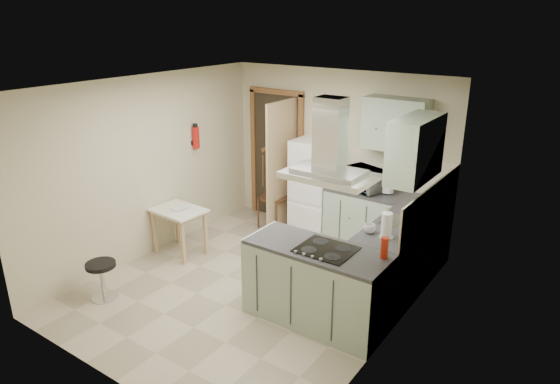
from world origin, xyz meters
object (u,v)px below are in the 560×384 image
Objects in this scene: extractor_hood at (329,176)px; stool at (103,280)px; peninsula at (317,285)px; bentwood_chair at (274,197)px; drop_leaf_table at (180,231)px; fridge at (315,188)px; microwave at (365,179)px.

stool is at bearing -156.58° from extractor_hood.
bentwood_chair is (-1.88, 1.84, 0.06)m from peninsula.
fridge is at bearing 56.88° from drop_leaf_table.
peninsula is 1.52× the size of bentwood_chair.
peninsula is at bearing -58.26° from fridge.
stool is at bearing -110.18° from fridge.
drop_leaf_table is at bearing 94.36° from stool.
drop_leaf_table is at bearing -126.54° from fridge.
extractor_hood is at bearing 23.42° from stool.
peninsula reaches higher than drop_leaf_table.
drop_leaf_table is at bearing 172.30° from peninsula.
microwave is (0.81, -0.02, 0.31)m from fridge.
bentwood_chair is at bearing -155.69° from microwave.
drop_leaf_table is (-2.55, 0.33, -1.38)m from extractor_hood.
fridge is at bearing 69.82° from stool.
fridge is 2.09m from drop_leaf_table.
drop_leaf_table is 1.52× the size of stool.
fridge is 0.71m from bentwood_chair.
extractor_hood is 3.05m from stool.
bentwood_chair reaches higher than stool.
extractor_hood reaches higher than bentwood_chair.
drop_leaf_table is 0.70× the size of bentwood_chair.
extractor_hood is at bearing 0.00° from peninsula.
stool is (0.11, -1.39, -0.10)m from drop_leaf_table.
stool is (-0.46, -2.90, -0.27)m from bentwood_chair.
fridge is 0.87m from microwave.
microwave is at bearing 7.28° from bentwood_chair.
bentwood_chair is at bearing 137.11° from extractor_hood.
fridge is 2.57m from extractor_hood.
peninsula is (1.22, -1.98, -0.30)m from fridge.
drop_leaf_table is at bearing 172.60° from extractor_hood.
drop_leaf_table is at bearing -108.21° from bentwood_chair.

